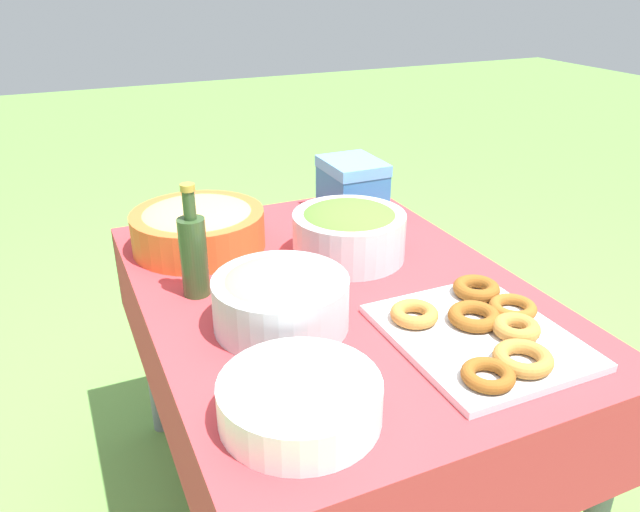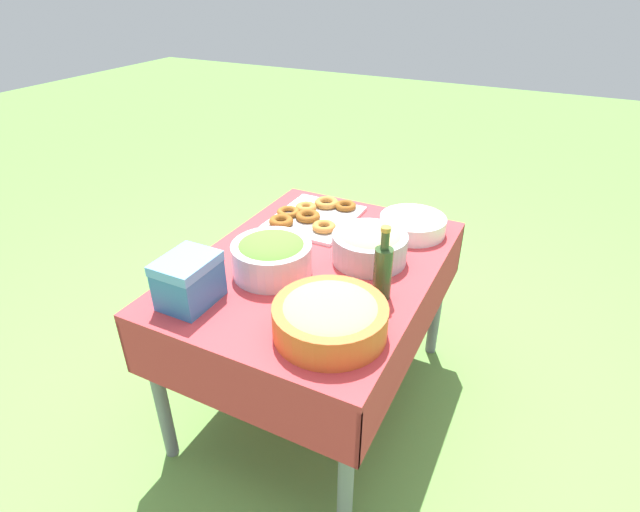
{
  "view_description": "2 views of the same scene",
  "coord_description": "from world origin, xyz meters",
  "px_view_note": "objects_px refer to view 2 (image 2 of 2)",
  "views": [
    {
      "loc": [
        1.16,
        -0.56,
        1.38
      ],
      "look_at": [
        -0.03,
        -0.02,
        0.77
      ],
      "focal_mm": 35.0,
      "sensor_mm": 36.0,
      "label": 1
    },
    {
      "loc": [
        -1.43,
        -0.74,
        1.66
      ],
      "look_at": [
        -0.08,
        -0.06,
        0.78
      ],
      "focal_mm": 28.0,
      "sensor_mm": 36.0,
      "label": 2
    }
  ],
  "objects_px": {
    "cooler_box": "(189,281)",
    "plate_stack": "(413,225)",
    "olive_oil_bottle": "(383,271)",
    "bread_bowl": "(330,316)",
    "pasta_bowl": "(370,244)",
    "donut_platter": "(313,216)",
    "salad_bowl": "(272,255)"
  },
  "relations": [
    {
      "from": "donut_platter",
      "to": "bread_bowl",
      "type": "bearing_deg",
      "value": -148.85
    },
    {
      "from": "salad_bowl",
      "to": "plate_stack",
      "type": "distance_m",
      "value": 0.64
    },
    {
      "from": "donut_platter",
      "to": "pasta_bowl",
      "type": "bearing_deg",
      "value": -121.35
    },
    {
      "from": "donut_platter",
      "to": "cooler_box",
      "type": "bearing_deg",
      "value": 174.04
    },
    {
      "from": "pasta_bowl",
      "to": "bread_bowl",
      "type": "bearing_deg",
      "value": -172.91
    },
    {
      "from": "cooler_box",
      "to": "plate_stack",
      "type": "bearing_deg",
      "value": -31.98
    },
    {
      "from": "donut_platter",
      "to": "cooler_box",
      "type": "height_order",
      "value": "cooler_box"
    },
    {
      "from": "donut_platter",
      "to": "salad_bowl",
      "type": "bearing_deg",
      "value": -171.13
    },
    {
      "from": "donut_platter",
      "to": "olive_oil_bottle",
      "type": "relative_size",
      "value": 1.48
    },
    {
      "from": "plate_stack",
      "to": "olive_oil_bottle",
      "type": "xyz_separation_m",
      "value": [
        -0.5,
        -0.05,
        0.07
      ]
    },
    {
      "from": "olive_oil_bottle",
      "to": "cooler_box",
      "type": "distance_m",
      "value": 0.63
    },
    {
      "from": "salad_bowl",
      "to": "plate_stack",
      "type": "xyz_separation_m",
      "value": [
        0.53,
        -0.36,
        -0.04
      ]
    },
    {
      "from": "olive_oil_bottle",
      "to": "bread_bowl",
      "type": "relative_size",
      "value": 0.76
    },
    {
      "from": "salad_bowl",
      "to": "cooler_box",
      "type": "height_order",
      "value": "cooler_box"
    },
    {
      "from": "plate_stack",
      "to": "salad_bowl",
      "type": "bearing_deg",
      "value": 146.24
    },
    {
      "from": "bread_bowl",
      "to": "olive_oil_bottle",
      "type": "bearing_deg",
      "value": -15.58
    },
    {
      "from": "cooler_box",
      "to": "pasta_bowl",
      "type": "bearing_deg",
      "value": -39.43
    },
    {
      "from": "salad_bowl",
      "to": "pasta_bowl",
      "type": "xyz_separation_m",
      "value": [
        0.24,
        -0.28,
        -0.01
      ]
    },
    {
      "from": "donut_platter",
      "to": "plate_stack",
      "type": "xyz_separation_m",
      "value": [
        0.08,
        -0.43,
        0.02
      ]
    },
    {
      "from": "pasta_bowl",
      "to": "plate_stack",
      "type": "distance_m",
      "value": 0.3
    },
    {
      "from": "salad_bowl",
      "to": "olive_oil_bottle",
      "type": "xyz_separation_m",
      "value": [
        0.04,
        -0.41,
        0.03
      ]
    },
    {
      "from": "plate_stack",
      "to": "bread_bowl",
      "type": "relative_size",
      "value": 0.78
    },
    {
      "from": "plate_stack",
      "to": "donut_platter",
      "type": "bearing_deg",
      "value": 100.03
    },
    {
      "from": "salad_bowl",
      "to": "donut_platter",
      "type": "bearing_deg",
      "value": 8.87
    },
    {
      "from": "plate_stack",
      "to": "pasta_bowl",
      "type": "bearing_deg",
      "value": 164.94
    },
    {
      "from": "bread_bowl",
      "to": "plate_stack",
      "type": "bearing_deg",
      "value": -1.56
    },
    {
      "from": "bread_bowl",
      "to": "cooler_box",
      "type": "bearing_deg",
      "value": 96.87
    },
    {
      "from": "olive_oil_bottle",
      "to": "pasta_bowl",
      "type": "bearing_deg",
      "value": 31.55
    },
    {
      "from": "salad_bowl",
      "to": "pasta_bowl",
      "type": "relative_size",
      "value": 1.02
    },
    {
      "from": "donut_platter",
      "to": "cooler_box",
      "type": "xyz_separation_m",
      "value": [
        -0.73,
        0.08,
        0.06
      ]
    },
    {
      "from": "salad_bowl",
      "to": "olive_oil_bottle",
      "type": "distance_m",
      "value": 0.41
    },
    {
      "from": "bread_bowl",
      "to": "cooler_box",
      "type": "height_order",
      "value": "cooler_box"
    }
  ]
}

